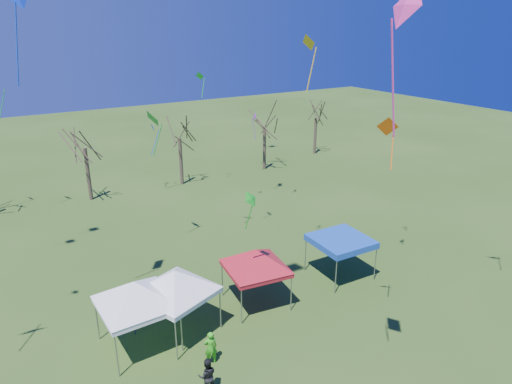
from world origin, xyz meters
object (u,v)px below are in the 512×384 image
Objects in this scene: tree_4 at (265,112)px; tree_3 at (179,121)px; tree_2 at (82,129)px; person_green at (211,347)px; tent_blue at (341,241)px; tent_red at (256,253)px; tent_white_mid at (175,275)px; tent_white_west at (134,286)px; person_dark at (207,376)px; tree_5 at (317,105)px.

tree_3 is at bearing 179.74° from tree_4.
person_green is (-0.16, -23.93, -5.47)m from tree_2.
tent_red is at bearing 178.70° from tent_blue.
tent_white_west is at bearing -179.96° from tent_white_mid.
tree_3 reaches higher than tent_white_mid.
person_dark is (-9.45, -25.10, -5.26)m from tree_3.
tree_4 is at bearing 48.56° from tent_white_mid.
person_green is (0.39, -2.86, -2.39)m from tent_white_mid.
tent_white_west reaches higher than tent_white_mid.
person_dark is at bearing -110.62° from tree_3.
tree_4 is at bearing 69.32° from tent_blue.
tent_red is (4.58, 0.10, -0.16)m from tent_white_mid.
tree_3 is 17.81m from tree_5.
tent_white_mid is at bearing -139.49° from tree_5.
tree_4 is at bearing 45.65° from tent_white_west.
tree_3 is 2.41× the size of tent_blue.
tent_white_west reaches higher than tent_red.
tree_4 is (17.72, -0.38, -0.23)m from tree_2.
tent_red is 5.59m from person_green.
tree_3 is 23.61m from tent_white_west.
tent_white_west is 2.78× the size of person_green.
tree_3 is at bearing 66.66° from tent_white_mid.
tent_white_mid is (-18.27, -20.70, -2.85)m from tree_4.
tree_2 is at bearing 178.78° from tree_4.
tent_white_mid is (-0.55, -21.07, -3.08)m from tree_2.
person_dark is (-27.14, -27.12, -4.91)m from tree_5.
tree_2 is at bearing -71.83° from person_dark.
tent_blue is at bearing -125.39° from tree_5.
person_green is (0.89, 1.50, 0.00)m from person_dark.
tree_3 is at bearing -2.27° from tree_2.
tent_red is 1.30× the size of tent_blue.
tent_red is 2.60× the size of person_green.
tent_white_mid is 4.58m from tent_red.
tent_red reaches higher than person_dark.
tent_blue is 2.01× the size of person_green.
person_dark is at bearing 71.71° from person_green.
tent_white_west is (-10.91, -20.74, -2.83)m from tree_3.
tent_red is at bearing -132.35° from person_green.
person_dark is at bearing -135.01° from tree_5.
tent_white_west is 6.54m from tent_red.
tree_2 is at bearing -176.30° from tree_5.
tree_2 reaches higher than tent_white_mid.
tree_2 is 1.92× the size of tent_red.
tree_4 reaches higher than person_dark.
tent_red reaches higher than tent_blue.
tree_2 is 5.01× the size of person_dark.
tent_white_mid is 1.28× the size of tent_blue.
person_dark is 1.00× the size of person_green.
tree_2 is 8.41m from tree_3.
tent_red is 2.61× the size of person_dark.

